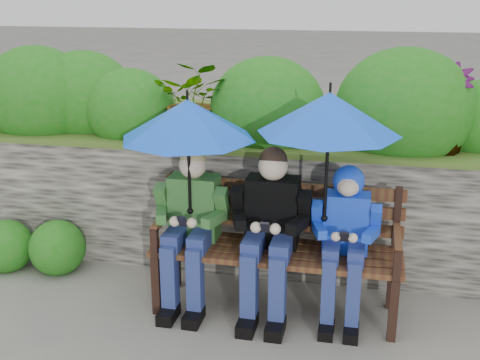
% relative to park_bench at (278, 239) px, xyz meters
% --- Properties ---
extents(ground, '(60.00, 60.00, 0.00)m').
position_rel_park_bench_xyz_m(ground, '(-0.26, -0.16, -0.51)').
color(ground, '#5D5E5B').
rests_on(ground, ground).
extents(garden_backdrop, '(8.00, 2.87, 1.81)m').
position_rel_park_bench_xyz_m(garden_backdrop, '(-0.35, 1.40, 0.15)').
color(garden_backdrop, '#2F2D28').
rests_on(garden_backdrop, ground).
extents(park_bench, '(1.71, 0.50, 0.90)m').
position_rel_park_bench_xyz_m(park_bench, '(0.00, 0.00, 0.00)').
color(park_bench, black).
rests_on(park_bench, ground).
extents(boy_left, '(0.51, 0.59, 1.14)m').
position_rel_park_bench_xyz_m(boy_left, '(-0.61, -0.08, 0.12)').
color(boy_left, '#2F6A28').
rests_on(boy_left, ground).
extents(boy_middle, '(0.54, 0.63, 1.18)m').
position_rel_park_bench_xyz_m(boy_middle, '(-0.04, -0.09, 0.14)').
color(boy_middle, black).
rests_on(boy_middle, ground).
extents(boy_right, '(0.46, 0.55, 1.07)m').
position_rel_park_bench_xyz_m(boy_right, '(0.46, -0.06, 0.13)').
color(boy_right, '#0A32C9').
rests_on(boy_right, ground).
extents(umbrella_left, '(0.93, 0.93, 0.86)m').
position_rel_park_bench_xyz_m(umbrella_left, '(-0.61, -0.08, 0.84)').
color(umbrella_left, blue).
rests_on(umbrella_left, ground).
extents(umbrella_right, '(0.92, 0.92, 0.92)m').
position_rel_park_bench_xyz_m(umbrella_right, '(0.32, -0.08, 0.92)').
color(umbrella_right, blue).
rests_on(umbrella_right, ground).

